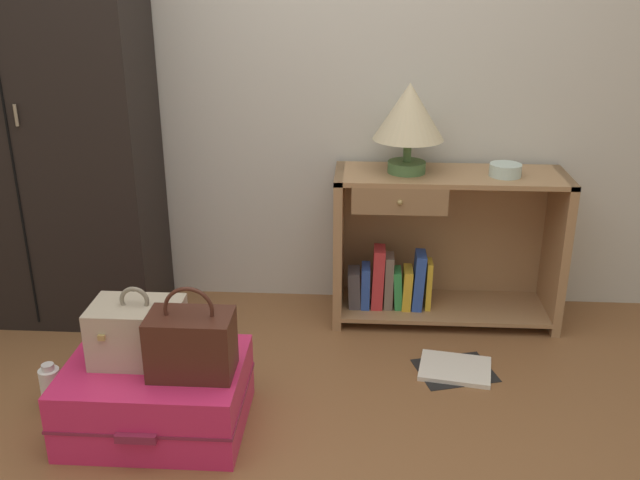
% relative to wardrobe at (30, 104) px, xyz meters
% --- Properties ---
extents(back_wall, '(6.40, 0.10, 2.60)m').
position_rel_wardrobe_xyz_m(back_wall, '(1.14, 0.30, 0.29)').
color(back_wall, beige).
rests_on(back_wall, ground_plane).
extents(wardrobe, '(1.04, 0.47, 2.03)m').
position_rel_wardrobe_xyz_m(wardrobe, '(0.00, 0.00, 0.00)').
color(wardrobe, black).
rests_on(wardrobe, ground_plane).
extents(bookshelf, '(1.04, 0.37, 0.72)m').
position_rel_wardrobe_xyz_m(bookshelf, '(1.83, 0.05, -0.66)').
color(bookshelf, '#A37A51').
rests_on(bookshelf, ground_plane).
extents(table_lamp, '(0.32, 0.32, 0.40)m').
position_rel_wardrobe_xyz_m(table_lamp, '(1.68, 0.04, -0.03)').
color(table_lamp, '#4C7542').
rests_on(table_lamp, bookshelf).
extents(bowl, '(0.14, 0.14, 0.06)m').
position_rel_wardrobe_xyz_m(bowl, '(2.11, 0.01, -0.27)').
color(bowl, silver).
rests_on(bowl, bookshelf).
extents(suitcase_large, '(0.65, 0.51, 0.26)m').
position_rel_wardrobe_xyz_m(suitcase_large, '(0.75, -0.90, -0.88)').
color(suitcase_large, '#DB2860').
rests_on(suitcase_large, ground_plane).
extents(train_case, '(0.32, 0.23, 0.29)m').
position_rel_wardrobe_xyz_m(train_case, '(0.69, -0.86, -0.65)').
color(train_case, '#B7A88E').
rests_on(train_case, suitcase_large).
extents(handbag, '(0.29, 0.18, 0.33)m').
position_rel_wardrobe_xyz_m(handbag, '(0.90, -0.94, -0.64)').
color(handbag, '#472319').
rests_on(handbag, suitcase_large).
extents(bottle, '(0.08, 0.08, 0.19)m').
position_rel_wardrobe_xyz_m(bottle, '(0.31, -0.81, -0.93)').
color(bottle, white).
rests_on(bottle, ground_plane).
extents(open_book_on_floor, '(0.37, 0.32, 0.02)m').
position_rel_wardrobe_xyz_m(open_book_on_floor, '(1.89, -0.45, -1.01)').
color(open_book_on_floor, white).
rests_on(open_book_on_floor, ground_plane).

